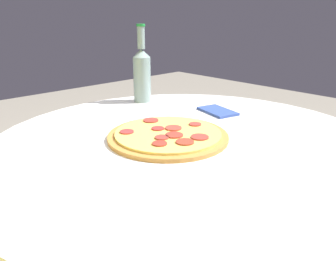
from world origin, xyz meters
TOP-DOWN VIEW (x-y plane):
  - table at (0.00, 0.00)m, footprint 0.99×0.99m
  - pizza at (0.05, 0.03)m, footprint 0.30×0.30m
  - beer_bottle at (0.38, -0.16)m, footprint 0.06×0.06m
  - napkin at (0.10, -0.24)m, footprint 0.14×0.10m

SIDE VIEW (x-z plane):
  - table at x=0.00m, z-range 0.19..0.95m
  - napkin at x=0.10m, z-range 0.76..0.77m
  - pizza at x=0.05m, z-range 0.76..0.78m
  - beer_bottle at x=0.38m, z-range 0.73..1.00m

